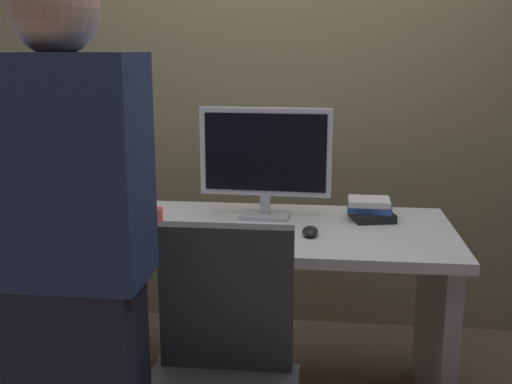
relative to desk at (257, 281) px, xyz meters
The scene contains 8 objects.
wall_back 1.29m from the desk, 90.00° to the left, with size 6.40×0.10×3.00m, color #8C7F5B.
desk is the anchor object (origin of this frame).
person_at_desk 1.01m from the desk, 113.79° to the right, with size 0.40×0.24×1.64m.
monitor 0.50m from the desk, 82.72° to the left, with size 0.54×0.15×0.46m.
keyboard 0.29m from the desk, 121.67° to the right, with size 0.43×0.13×0.02m, color white.
mouse 0.34m from the desk, 26.81° to the right, with size 0.06×0.10×0.03m, color black.
cup_near_keyboard 0.49m from the desk, 162.72° to the right, with size 0.08×0.08×0.09m, color #D84C3F.
book_stack 0.55m from the desk, 17.91° to the left, with size 0.20×0.19×0.09m.
Camera 1 is at (0.26, -2.35, 1.43)m, focal length 43.59 mm.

